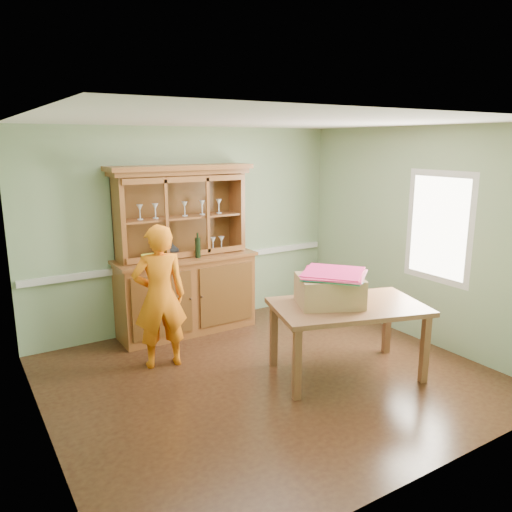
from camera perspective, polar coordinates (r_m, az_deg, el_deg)
floor at (r=5.60m, az=1.58°, el=-13.66°), size 4.50×4.50×0.00m
ceiling at (r=5.01m, az=1.77°, el=15.15°), size 4.50×4.50×0.00m
wall_back at (r=6.86m, az=-7.63°, el=3.12°), size 4.50×0.00×4.50m
wall_left at (r=4.36m, az=-23.87°, el=-3.59°), size 0.00×4.00×4.00m
wall_right at (r=6.63m, az=18.10°, el=2.25°), size 0.00×4.00×4.00m
wall_front at (r=3.71m, az=19.14°, el=-5.97°), size 4.50×0.00×4.50m
chair_rail at (r=6.93m, az=-7.43°, el=-0.58°), size 4.41×0.05×0.08m
framed_map at (r=4.60m, az=-24.40°, el=-0.23°), size 0.03×0.60×0.46m
window_panel at (r=6.40m, az=20.12°, el=3.10°), size 0.03×0.96×1.36m
china_hutch at (r=6.68m, az=-8.10°, el=-2.18°), size 1.89×0.62×2.22m
dining_table at (r=5.50m, az=10.46°, el=-6.41°), size 1.81×1.38×0.80m
cardboard_box at (r=5.39m, az=8.38°, el=-3.94°), size 0.82×0.76×0.31m
kite_stack at (r=5.36m, az=8.88°, el=-2.08°), size 0.86×0.86×0.04m
person at (r=5.68m, az=-10.94°, el=-4.58°), size 0.66×0.50×1.64m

